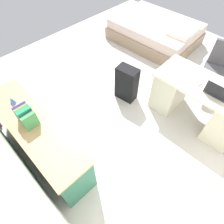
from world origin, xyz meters
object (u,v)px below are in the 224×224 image
credenza (41,139)px  bed (155,32)px  desk (198,102)px  suitcase_black (127,84)px  office_chair (216,73)px  laptop (217,92)px  computer_mouse (200,83)px  figurine_small (12,101)px

credenza → bed: bearing=-78.1°
desk → suitcase_black: 1.19m
office_chair → laptop: size_ratio=2.96×
computer_mouse → desk: bearing=-156.7°
bed → suitcase_black: bearing=113.2°
desk → office_chair: office_chair is taller
office_chair → suitcase_black: bearing=52.1°
desk → credenza: bearing=61.5°
office_chair → figurine_small: 3.30m
bed → computer_mouse: bearing=141.4°
office_chair → credenza: (1.02, 2.92, -0.05)m
laptop → computer_mouse: (0.26, -0.03, -0.03)m
suitcase_black → computer_mouse: (-1.01, -0.40, 0.44)m
suitcase_black → laptop: size_ratio=2.05×
credenza → laptop: 2.46m
credenza → suitcase_black: bearing=-91.6°
laptop → credenza: bearing=57.1°
credenza → computer_mouse: (-1.06, -2.07, 0.40)m
suitcase_black → computer_mouse: bearing=-167.6°
laptop → computer_mouse: 0.27m
credenza → suitcase_black: (-0.05, -1.67, -0.04)m
computer_mouse → figurine_small: figurine_small is taller
office_chair → computer_mouse: bearing=92.3°
computer_mouse → laptop: bearing=171.0°
bed → laptop: 2.59m
desk → figurine_small: 2.69m
laptop → figurine_small: 2.71m
desk → laptop: size_ratio=4.60×
desk → laptop: bearing=155.9°
desk → office_chair: size_ratio=1.56×
office_chair → computer_mouse: 0.92m
bed → computer_mouse: 2.36m
laptop → figurine_small: (1.79, 2.04, -0.01)m
credenza → computer_mouse: size_ratio=18.00×
credenza → laptop: bearing=-122.9°
bed → suitcase_black: (-0.79, 1.84, 0.08)m
credenza → laptop: size_ratio=5.66×
suitcase_black → laptop: laptop is taller
desk → figurine_small: figurine_small is taller
office_chair → suitcase_black: (0.97, 1.25, -0.09)m
desk → bed: size_ratio=0.74×
desk → bed: bearing=-36.4°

